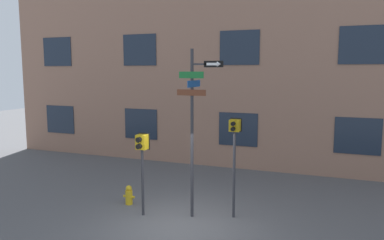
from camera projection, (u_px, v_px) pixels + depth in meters
name	position (u px, v px, depth m)	size (l,w,h in m)	color
ground_plane	(180.00, 226.00, 10.43)	(60.00, 60.00, 0.00)	#515154
building_facade	(242.00, 6.00, 15.96)	(24.00, 0.63, 14.08)	#936B56
street_sign_pole	(194.00, 119.00, 10.72)	(1.36, 0.98, 4.91)	#2D2D33
pedestrian_signal_left	(142.00, 151.00, 10.97)	(0.37, 0.40, 2.48)	#2D2D33
pedestrian_signal_right	(234.00, 143.00, 10.78)	(0.35, 0.40, 2.94)	#2D2D33
fire_hydrant	(129.00, 195.00, 12.10)	(0.39, 0.23, 0.63)	gold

